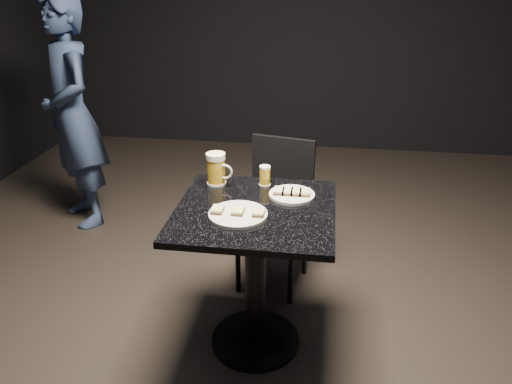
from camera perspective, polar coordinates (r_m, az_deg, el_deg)
floor at (r=2.62m, az=-0.07°, el=-16.69°), size 6.00×6.00×0.00m
plate_large at (r=2.13m, az=-2.07°, el=-2.57°), size 0.25×0.25×0.01m
plate_small at (r=2.31m, az=4.11°, el=-0.33°), size 0.21×0.21×0.01m
patron at (r=3.66m, az=-20.25°, el=8.32°), size 0.68×0.68×1.59m
table at (r=2.32m, az=-0.07°, el=-7.23°), size 0.70×0.70×0.75m
beer_mug at (r=2.42m, az=-4.54°, el=2.65°), size 0.13×0.09×0.16m
beer_tumbler at (r=2.41m, az=1.03°, el=1.88°), size 0.06×0.06×0.10m
chair at (r=2.83m, az=2.38°, el=-1.27°), size 0.43×0.43×0.85m
canapes_on_plate_large at (r=2.13m, az=-2.08°, el=-2.18°), size 0.23×0.07×0.02m
canapes_on_plate_small at (r=2.31m, az=4.12°, el=0.04°), size 0.17×0.07×0.02m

